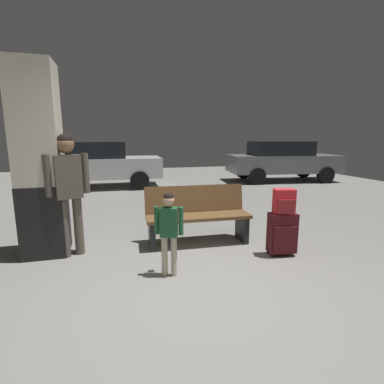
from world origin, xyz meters
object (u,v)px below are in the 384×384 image
at_px(structural_pillar, 40,163).
at_px(bench, 197,215).
at_px(adult, 68,182).
at_px(suitcase, 282,233).
at_px(backpack_bright, 284,202).
at_px(child, 169,226).
at_px(parked_car_far, 97,163).
at_px(parked_car_side, 282,160).

relative_size(structural_pillar, bench, 1.61).
bearing_deg(bench, adult, -178.76).
relative_size(suitcase, backpack_bright, 1.78).
bearing_deg(backpack_bright, structural_pillar, 163.73).
height_order(child, parked_car_far, parked_car_far).
relative_size(child, adult, 0.60).
height_order(backpack_bright, child, child).
bearing_deg(structural_pillar, parked_car_side, 37.15).
relative_size(suitcase, parked_car_far, 0.15).
bearing_deg(adult, parked_car_side, 39.49).
bearing_deg(child, adult, 141.67).
height_order(suitcase, parked_car_side, parked_car_side).
bearing_deg(suitcase, parked_car_side, 58.07).
relative_size(adult, parked_car_far, 0.41).
height_order(child, parked_car_side, parked_car_side).
xyz_separation_m(adult, parked_car_far, (0.04, 5.84, -0.24)).
height_order(backpack_bright, parked_car_far, parked_car_far).
distance_m(adult, parked_car_side, 8.83).
height_order(suitcase, backpack_bright, backpack_bright).
relative_size(structural_pillar, adult, 1.55).
bearing_deg(adult, structural_pillar, 153.87).
xyz_separation_m(child, adult, (-1.20, 0.95, 0.42)).
height_order(structural_pillar, suitcase, structural_pillar).
height_order(structural_pillar, adult, structural_pillar).
xyz_separation_m(suitcase, parked_car_far, (-2.81, 6.60, 0.48)).
xyz_separation_m(structural_pillar, adult, (0.36, -0.18, -0.26)).
xyz_separation_m(child, parked_car_far, (-1.16, 6.79, 0.18)).
xyz_separation_m(structural_pillar, bench, (2.20, -0.14, -0.86)).
height_order(bench, parked_car_far, parked_car_far).
xyz_separation_m(structural_pillar, backpack_bright, (3.20, -0.93, -0.53)).
height_order(backpack_bright, adult, adult).
bearing_deg(adult, backpack_bright, -14.92).
relative_size(backpack_bright, parked_car_far, 0.08).
bearing_deg(backpack_bright, adult, 165.08).
bearing_deg(bench, parked_car_far, 107.22).
bearing_deg(parked_car_side, bench, -131.77).
distance_m(suitcase, child, 1.68).
distance_m(bench, suitcase, 1.29).
relative_size(suitcase, child, 0.60).
relative_size(structural_pillar, backpack_bright, 7.70).
bearing_deg(structural_pillar, backpack_bright, -16.27).
relative_size(suitcase, adult, 0.36).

